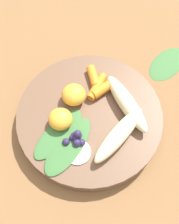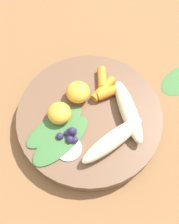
{
  "view_description": "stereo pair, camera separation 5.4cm",
  "coord_description": "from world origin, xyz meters",
  "px_view_note": "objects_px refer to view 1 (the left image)",
  "views": [
    {
      "loc": [
        0.14,
        0.2,
        0.52
      ],
      "look_at": [
        0.0,
        0.0,
        0.04
      ],
      "focal_mm": 45.86,
      "sensor_mm": 36.0,
      "label": 1
    },
    {
      "loc": [
        0.09,
        0.22,
        0.52
      ],
      "look_at": [
        0.0,
        0.0,
        0.04
      ],
      "focal_mm": 45.86,
      "sensor_mm": 36.0,
      "label": 2
    }
  ],
  "objects_px": {
    "bowl": "(89,118)",
    "banana_peeled_right": "(119,135)",
    "banana_peeled_left": "(127,103)",
    "kale_leaf_stray": "(167,63)",
    "orange_segment_near": "(60,119)"
  },
  "relations": [
    {
      "from": "banana_peeled_left",
      "to": "kale_leaf_stray",
      "type": "distance_m",
      "value": 0.17
    },
    {
      "from": "bowl",
      "to": "banana_peeled_left",
      "type": "bearing_deg",
      "value": 157.03
    },
    {
      "from": "bowl",
      "to": "kale_leaf_stray",
      "type": "distance_m",
      "value": 0.22
    },
    {
      "from": "bowl",
      "to": "kale_leaf_stray",
      "type": "height_order",
      "value": "bowl"
    },
    {
      "from": "bowl",
      "to": "orange_segment_near",
      "type": "relative_size",
      "value": 6.34
    },
    {
      "from": "banana_peeled_left",
      "to": "banana_peeled_right",
      "type": "xyz_separation_m",
      "value": [
        0.05,
        0.04,
        0.0
      ]
    },
    {
      "from": "bowl",
      "to": "banana_peeled_right",
      "type": "relative_size",
      "value": 2.07
    },
    {
      "from": "banana_peeled_right",
      "to": "orange_segment_near",
      "type": "height_order",
      "value": "orange_segment_near"
    },
    {
      "from": "bowl",
      "to": "banana_peeled_left",
      "type": "xyz_separation_m",
      "value": [
        -0.07,
        0.03,
        0.03
      ]
    },
    {
      "from": "banana_peeled_right",
      "to": "banana_peeled_left",
      "type": "bearing_deg",
      "value": 24.24
    },
    {
      "from": "banana_peeled_right",
      "to": "bowl",
      "type": "bearing_deg",
      "value": 87.67
    },
    {
      "from": "banana_peeled_left",
      "to": "banana_peeled_right",
      "type": "height_order",
      "value": "same"
    },
    {
      "from": "bowl",
      "to": "banana_peeled_right",
      "type": "distance_m",
      "value": 0.08
    },
    {
      "from": "orange_segment_near",
      "to": "kale_leaf_stray",
      "type": "bearing_deg",
      "value": 179.43
    },
    {
      "from": "banana_peeled_right",
      "to": "orange_segment_near",
      "type": "bearing_deg",
      "value": 114.06
    }
  ]
}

